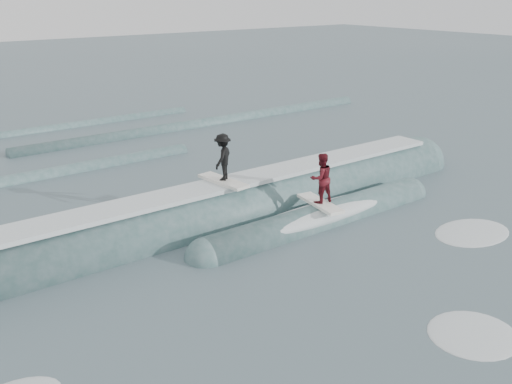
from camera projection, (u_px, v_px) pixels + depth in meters
ground at (367, 281)px, 15.10m from camera, size 160.00×160.00×0.00m
breaking_wave at (251, 214)px, 19.40m from camera, size 21.48×3.99×2.42m
surfer_black at (223, 160)px, 18.48m from camera, size 1.14×2.05×1.64m
surfer_red at (321, 181)px, 18.35m from camera, size 0.87×2.06×1.74m
whitewater at (438, 302)px, 14.05m from camera, size 16.19×6.65×0.10m
far_swells at (85, 146)px, 27.88m from camera, size 37.05×8.65×0.80m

